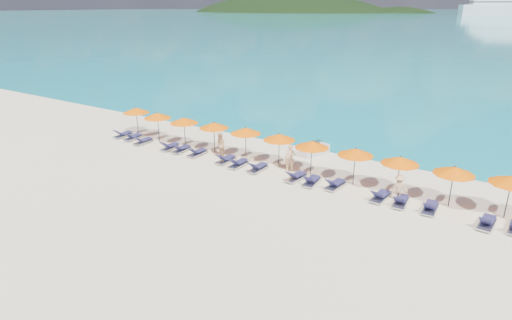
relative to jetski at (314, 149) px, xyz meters
The scene contains 34 objects.
ground 9.03m from the jetski, 95.85° to the right, with size 1400.00×1400.00×0.00m, color beige.
headland_main 611.57m from the jetski, 119.54° to the left, with size 374.00×242.00×126.50m.
headland_small 572.41m from the jetski, 105.32° to the left, with size 162.00×126.00×85.50m.
jetski is the anchor object (origin of this frame).
beachgoer_a 3.89m from the jetski, 86.57° to the right, with size 0.65×0.42×1.78m, color tan.
beachgoer_b 6.56m from the jetski, 140.22° to the right, with size 0.86×0.50×1.78m, color tan.
beachgoer_c 8.35m from the jetski, 31.15° to the right, with size 0.94×0.44×1.45m, color tan.
umbrella_0 14.54m from the jetski, 166.35° to the right, with size 2.10×2.10×2.28m.
umbrella_1 12.08m from the jetski, 162.06° to the right, with size 2.10×2.10×2.28m.
umbrella_2 9.58m from the jetski, 157.01° to the right, with size 2.10×2.10×2.28m.
umbrella_3 7.19m from the jetski, 149.78° to the right, with size 2.10×2.10×2.28m.
umbrella_4 5.12m from the jetski, 134.83° to the right, with size 2.10×2.10×2.28m.
umbrella_5 3.91m from the jetski, 103.17° to the right, with size 2.10×2.10×2.28m.
umbrella_6 4.35m from the jetski, 66.41° to the right, with size 2.10×2.10×2.28m.
umbrella_7 5.87m from the jetski, 39.73° to the right, with size 2.10×2.10×2.28m.
umbrella_8 7.92m from the jetski, 27.75° to the right, with size 2.10×2.10×2.28m.
umbrella_9 10.37m from the jetski, 20.71° to the right, with size 2.10×2.10×2.28m.
umbrella_10 12.71m from the jetski, 15.84° to the right, with size 2.10×2.10×2.28m.
lounger_0 15.20m from the jetski, 162.55° to the right, with size 0.63×1.70×0.66m.
lounger_1 14.10m from the jetski, 160.98° to the right, with size 0.78×1.75×0.66m.
lounger_2 12.83m from the jetski, 157.52° to the right, with size 0.66×1.72×0.66m.
lounger_3 10.38m from the jetski, 152.47° to the right, with size 0.78×1.75×0.66m.
lounger_4 9.43m from the jetski, 149.69° to the right, with size 0.73×1.74×0.66m.
lounger_5 8.16m from the jetski, 144.74° to the right, with size 0.67×1.72×0.66m.
lounger_6 6.32m from the jetski, 131.05° to the right, with size 0.66×1.71×0.66m.
lounger_7 5.77m from the jetski, 121.26° to the right, with size 0.63×1.71×0.66m.
lounger_8 5.10m from the jetski, 107.31° to the right, with size 0.64×1.71×0.66m.
lounger_9 5.02m from the jetski, 76.20° to the right, with size 0.79×1.75×0.66m.
lounger_10 5.45m from the jetski, 65.16° to the right, with size 0.77×1.75×0.66m.
lounger_11 5.94m from the jetski, 51.87° to the right, with size 0.78×1.75×0.66m.
lounger_12 7.96m from the jetski, 37.26° to the right, with size 0.76×1.75×0.66m.
lounger_13 8.86m from the jetski, 33.13° to the right, with size 0.77×1.75×0.66m.
lounger_14 10.09m from the jetski, 28.18° to the right, with size 0.70×1.73×0.66m.
lounger_15 12.53m from the jetski, 23.25° to the right, with size 0.74×1.74×0.66m.
Camera 1 is at (13.15, -17.03, 9.92)m, focal length 30.00 mm.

